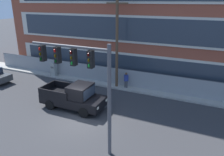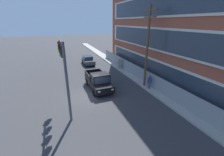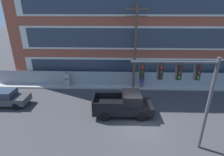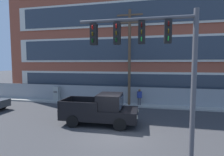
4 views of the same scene
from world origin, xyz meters
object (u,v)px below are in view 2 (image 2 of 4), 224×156
at_px(traffic_signal_mast, 63,60).
at_px(pedestrian_near_cabinet, 149,82).
at_px(sedan_dark_grey, 88,60).
at_px(pickup_truck_black, 99,81).
at_px(electrical_cabinet, 119,64).
at_px(utility_pole_near_corner, 147,45).

xyz_separation_m(traffic_signal_mast, pedestrian_near_cabinet, (-1.04, 9.15, -3.63)).
distance_m(traffic_signal_mast, sedan_dark_grey, 15.73).
bearing_deg(pickup_truck_black, pedestrian_near_cabinet, 67.78).
bearing_deg(pedestrian_near_cabinet, sedan_dark_grey, -162.58).
height_order(pickup_truck_black, electrical_cabinet, pickup_truck_black).
bearing_deg(traffic_signal_mast, pickup_truck_black, 131.01).
distance_m(traffic_signal_mast, pedestrian_near_cabinet, 9.90).
bearing_deg(pickup_truck_black, utility_pole_near_corner, 77.14).
bearing_deg(traffic_signal_mast, pedestrian_near_cabinet, 96.51).
height_order(traffic_signal_mast, electrical_cabinet, traffic_signal_mast).
bearing_deg(electrical_cabinet, traffic_signal_mast, -43.22).
distance_m(pickup_truck_black, utility_pole_near_corner, 6.84).
height_order(electrical_cabinet, pedestrian_near_cabinet, pedestrian_near_cabinet).
height_order(sedan_dark_grey, electrical_cabinet, electrical_cabinet).
bearing_deg(sedan_dark_grey, electrical_cabinet, 40.80).
height_order(traffic_signal_mast, sedan_dark_grey, traffic_signal_mast).
xyz_separation_m(utility_pole_near_corner, pedestrian_near_cabinet, (0.98, 0.02, -4.02)).
bearing_deg(sedan_dark_grey, traffic_signal_mast, -18.92).
xyz_separation_m(pickup_truck_black, electrical_cabinet, (-6.40, 5.33, -0.14)).
bearing_deg(utility_pole_near_corner, pedestrian_near_cabinet, 1.12).
bearing_deg(utility_pole_near_corner, sedan_dark_grey, -161.38).
distance_m(pickup_truck_black, sedan_dark_grey, 11.25).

